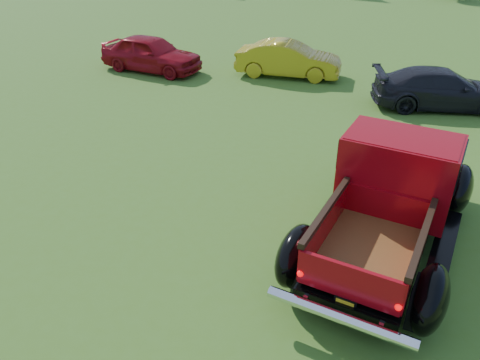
% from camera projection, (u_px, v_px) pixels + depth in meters
% --- Properties ---
extents(ground, '(120.00, 120.00, 0.00)m').
position_uv_depth(ground, '(265.00, 242.00, 8.43)').
color(ground, '#3E641C').
rests_on(ground, ground).
extents(pickup_truck, '(3.36, 5.53, 1.94)m').
position_uv_depth(pickup_truck, '(395.00, 189.00, 8.25)').
color(pickup_truck, black).
rests_on(pickup_truck, ground).
extents(show_car_red, '(4.02, 2.15, 1.30)m').
position_uv_depth(show_car_red, '(151.00, 53.00, 17.24)').
color(show_car_red, maroon).
rests_on(show_car_red, ground).
extents(show_car_yellow, '(3.73, 1.34, 1.22)m').
position_uv_depth(show_car_yellow, '(288.00, 59.00, 16.68)').
color(show_car_yellow, '#B19917').
rests_on(show_car_yellow, ground).
extents(show_car_grey, '(4.26, 2.39, 1.17)m').
position_uv_depth(show_car_grey, '(441.00, 89.00, 13.98)').
color(show_car_grey, black).
rests_on(show_car_grey, ground).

